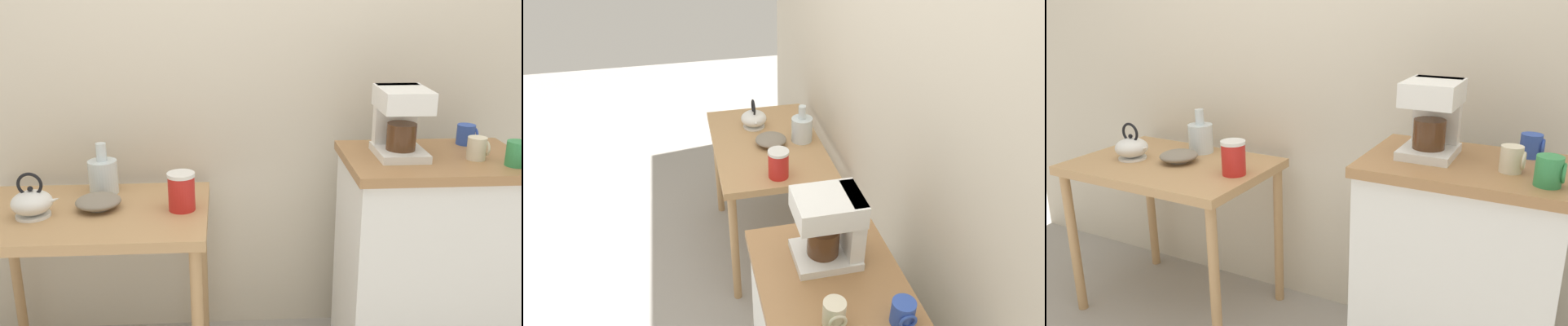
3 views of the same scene
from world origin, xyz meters
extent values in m
cube|color=beige|center=(0.10, 0.47, 1.40)|extent=(4.40, 0.10, 2.80)
cube|color=tan|center=(-0.68, 0.07, 0.72)|extent=(0.90, 0.59, 0.04)
cylinder|color=tan|center=(-1.09, -0.19, 0.35)|extent=(0.04, 0.04, 0.70)
cylinder|color=tan|center=(-0.27, -0.19, 0.35)|extent=(0.04, 0.04, 0.70)
cylinder|color=tan|center=(-1.09, 0.32, 0.35)|extent=(0.04, 0.04, 0.70)
cylinder|color=tan|center=(-0.27, 0.32, 0.35)|extent=(0.04, 0.04, 0.70)
cube|color=#9E7044|center=(0.64, 0.04, 0.92)|extent=(0.68, 0.48, 0.04)
cylinder|color=gray|center=(-0.65, 0.08, 0.74)|extent=(0.08, 0.08, 0.01)
ellipsoid|color=gray|center=(-0.65, 0.08, 0.77)|extent=(0.17, 0.17, 0.05)
cylinder|color=white|center=(-0.88, 0.03, 0.74)|extent=(0.13, 0.13, 0.01)
ellipsoid|color=white|center=(-0.88, 0.03, 0.79)|extent=(0.15, 0.15, 0.09)
cone|color=white|center=(-0.80, 0.03, 0.80)|extent=(0.07, 0.03, 0.05)
sphere|color=black|center=(-0.88, 0.03, 0.85)|extent=(0.02, 0.02, 0.02)
torus|color=black|center=(-0.88, 0.03, 0.86)|extent=(0.09, 0.01, 0.09)
cylinder|color=silver|center=(-0.66, 0.26, 0.81)|extent=(0.12, 0.12, 0.14)
cylinder|color=silver|center=(-0.66, 0.26, 0.91)|extent=(0.04, 0.04, 0.07)
cylinder|color=red|center=(-0.33, 0.06, 0.80)|extent=(0.10, 0.10, 0.13)
cylinder|color=white|center=(-0.33, 0.06, 0.88)|extent=(0.11, 0.11, 0.01)
cube|color=white|center=(0.50, 0.05, 0.95)|extent=(0.18, 0.22, 0.03)
cube|color=white|center=(0.50, 0.13, 1.07)|extent=(0.16, 0.05, 0.26)
cube|color=white|center=(0.50, 0.05, 1.16)|extent=(0.18, 0.22, 0.08)
cylinder|color=#4C2D19|center=(0.50, 0.04, 1.02)|extent=(0.11, 0.11, 0.10)
cylinder|color=#2D4CAD|center=(0.81, 0.19, 0.98)|extent=(0.07, 0.07, 0.08)
torus|color=#2D4CAD|center=(0.85, 0.19, 0.98)|extent=(0.01, 0.06, 0.06)
cylinder|color=beige|center=(0.77, -0.01, 0.98)|extent=(0.07, 0.07, 0.08)
torus|color=beige|center=(0.81, -0.01, 0.98)|extent=(0.01, 0.06, 0.06)
camera|label=1|loc=(-0.16, -2.03, 1.60)|focal=40.33mm
camera|label=2|loc=(1.73, -0.37, 2.14)|focal=34.62mm
camera|label=3|loc=(0.93, -1.70, 1.48)|focal=36.53mm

